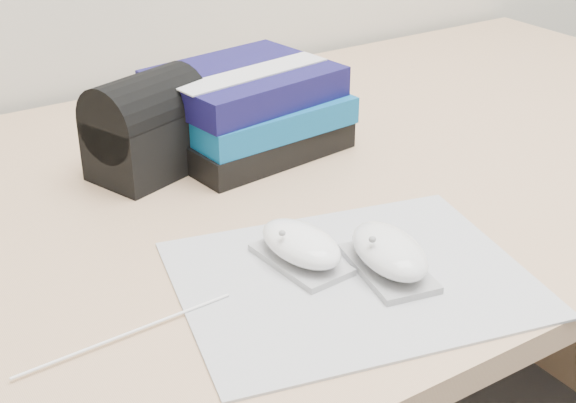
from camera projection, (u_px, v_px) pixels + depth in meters
desk at (266, 304)px, 1.15m from camera, size 1.60×0.80×0.73m
mousepad at (352, 279)px, 0.78m from camera, size 0.39×0.33×0.00m
mouse_rear at (301, 246)px, 0.80m from camera, size 0.07×0.11×0.04m
mouse_front at (389, 254)px, 0.78m from camera, size 0.08×0.12×0.05m
usb_cable at (128, 334)px, 0.70m from camera, size 0.21×0.01×0.00m
book_stack at (248, 109)px, 1.05m from camera, size 0.24×0.20×0.11m
pouch at (146, 126)px, 0.98m from camera, size 0.16×0.13×0.13m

